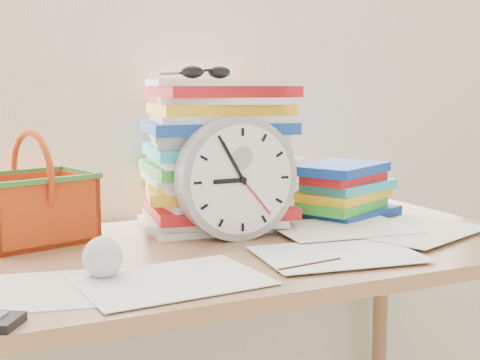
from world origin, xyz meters
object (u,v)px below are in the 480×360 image
desk (224,279)px  clock (237,178)px  paper_stack (216,154)px  basket (32,188)px  book_stack (341,190)px

desk → clock: bearing=43.3°
paper_stack → basket: 0.44m
clock → book_stack: (0.35, 0.11, -0.07)m
clock → basket: clock is taller
book_stack → paper_stack: bearing=173.4°
desk → book_stack: 0.46m
desk → paper_stack: paper_stack is taller
desk → paper_stack: size_ratio=3.91×
clock → book_stack: clock is taller
clock → basket: (-0.42, 0.16, -0.02)m
paper_stack → clock: (-0.02, -0.15, -0.04)m
basket → desk: bearing=-45.7°
clock → book_stack: bearing=17.9°
clock → desk: bearing=-136.7°
clock → basket: size_ratio=1.14×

